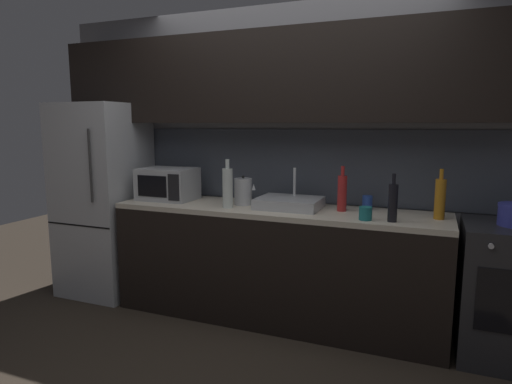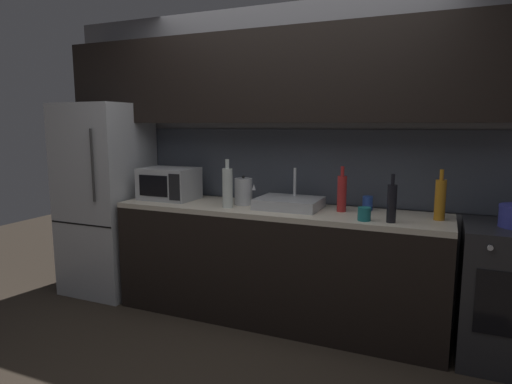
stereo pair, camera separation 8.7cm
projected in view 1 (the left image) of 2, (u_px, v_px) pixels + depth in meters
name	position (u px, v px, depth m)	size (l,w,h in m)	color
ground_plane	(226.00, 377.00, 2.70)	(10.00, 10.00, 0.00)	#2D261E
back_wall	(288.00, 123.00, 3.56)	(4.30, 0.44, 2.50)	slate
counter_run	(275.00, 264.00, 3.46)	(2.56, 0.60, 0.90)	black
refrigerator	(104.00, 199.00, 4.00)	(0.68, 0.69, 1.72)	#ADAFB5
oven_range	(509.00, 293.00, 2.86)	(0.60, 0.62, 0.90)	#232326
microwave	(168.00, 184.00, 3.74)	(0.46, 0.35, 0.27)	#A8AAAF
sink_basin	(289.00, 203.00, 3.37)	(0.48, 0.38, 0.30)	#ADAFB5
kettle	(243.00, 191.00, 3.51)	(0.18, 0.14, 0.24)	#B7BABF
wine_bottle_clear	(228.00, 187.00, 3.37)	(0.08, 0.08, 0.38)	silver
wine_bottle_dark	(393.00, 202.00, 2.89)	(0.06, 0.06, 0.32)	black
wine_bottle_red	(342.00, 193.00, 3.24)	(0.07, 0.07, 0.34)	#A82323
wine_bottle_amber	(440.00, 198.00, 2.97)	(0.07, 0.07, 0.34)	#B27019
mug_teal	(365.00, 213.00, 2.95)	(0.09, 0.09, 0.09)	#19666B
mug_blue	(367.00, 203.00, 3.31)	(0.08, 0.08, 0.11)	#234299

